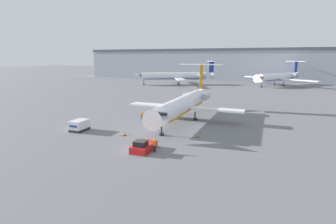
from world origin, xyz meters
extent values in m
plane|color=slate|center=(0.00, 0.00, 0.00)|extent=(600.00, 600.00, 0.00)
cube|color=#9EA3AD|center=(0.00, 120.00, 7.91)|extent=(180.00, 16.00, 15.83)
cube|color=#4C515B|center=(0.00, 120.00, 16.43)|extent=(180.00, 16.80, 1.20)
cylinder|color=white|center=(0.10, 18.12, 3.27)|extent=(3.40, 23.09, 3.23)
cone|color=white|center=(0.01, 5.29, 3.27)|extent=(3.25, 2.61, 3.23)
cube|color=black|center=(0.02, 6.32, 3.84)|extent=(2.75, 0.72, 0.44)
cone|color=white|center=(0.20, 31.43, 3.27)|extent=(2.93, 3.57, 2.91)
cube|color=orange|center=(0.10, 18.12, 2.23)|extent=(3.06, 20.78, 0.20)
cube|color=white|center=(6.76, 19.22, 2.55)|extent=(10.08, 2.57, 0.36)
cube|color=white|center=(-6.53, 19.32, 2.55)|extent=(10.08, 2.57, 0.36)
cylinder|color=#ADADB7|center=(2.48, 27.79, 3.68)|extent=(1.56, 2.72, 1.54)
cylinder|color=#ADADB7|center=(-2.13, 27.82, 3.68)|extent=(1.56, 2.72, 1.54)
cube|color=orange|center=(0.21, 32.14, 7.77)|extent=(0.26, 2.20, 5.76)
cube|color=white|center=(0.21, 32.14, 10.65)|extent=(10.39, 1.88, 0.20)
cylinder|color=black|center=(0.03, 7.58, 0.83)|extent=(0.24, 0.24, 1.66)
cylinder|color=black|center=(0.03, 7.58, 0.20)|extent=(0.80, 0.80, 0.40)
cylinder|color=black|center=(-1.98, 19.89, 0.83)|extent=(0.24, 0.24, 1.66)
cylinder|color=black|center=(-1.98, 19.89, 0.20)|extent=(0.80, 0.80, 0.40)
cylinder|color=black|center=(2.21, 19.86, 0.83)|extent=(0.24, 0.24, 1.66)
cylinder|color=black|center=(2.21, 19.86, 0.20)|extent=(0.80, 0.80, 0.40)
cube|color=#B21919|center=(0.45, 0.29, 0.46)|extent=(2.26, 4.12, 0.93)
cube|color=black|center=(0.45, -0.61, 1.28)|extent=(1.58, 1.48, 0.70)
cube|color=black|center=(0.45, 2.27, 0.32)|extent=(2.04, 0.30, 0.56)
cube|color=#232326|center=(-14.12, 5.08, 0.23)|extent=(2.20, 3.05, 0.45)
cube|color=silver|center=(-14.12, 5.08, 1.15)|extent=(2.20, 3.05, 1.40)
cube|color=navy|center=(-14.12, 3.54, 1.15)|extent=(1.54, 0.04, 0.36)
cube|color=#232838|center=(2.03, 0.27, 0.45)|extent=(0.32, 0.20, 0.90)
cube|color=orange|center=(2.03, 0.27, 1.25)|extent=(0.40, 0.24, 0.71)
sphere|color=tan|center=(2.03, 0.27, 1.74)|extent=(0.26, 0.26, 0.26)
cube|color=#232838|center=(-7.92, 16.48, 0.41)|extent=(0.32, 0.20, 0.82)
cube|color=orange|center=(-7.92, 16.48, 1.14)|extent=(0.40, 0.24, 0.65)
sphere|color=tan|center=(-7.92, 16.48, 1.59)|extent=(0.24, 0.24, 0.24)
cube|color=black|center=(-5.63, 5.40, 0.02)|extent=(0.66, 0.66, 0.04)
cone|color=orange|center=(-5.63, 5.40, 0.32)|extent=(0.47, 0.47, 0.56)
cube|color=black|center=(5.63, 8.67, 0.02)|extent=(0.53, 0.53, 0.04)
cone|color=orange|center=(5.63, 8.67, 0.38)|extent=(0.38, 0.38, 0.67)
cylinder|color=white|center=(18.78, 95.82, 3.82)|extent=(16.09, 22.19, 3.40)
cone|color=white|center=(11.41, 84.51, 3.82)|extent=(4.34, 4.14, 3.40)
cube|color=black|center=(12.01, 85.43, 4.41)|extent=(2.80, 2.16, 0.44)
cone|color=white|center=(26.42, 107.55, 3.82)|extent=(4.61, 4.81, 3.06)
cube|color=navy|center=(18.78, 95.82, 2.71)|extent=(14.48, 19.97, 0.20)
cube|color=white|center=(27.44, 91.62, 3.05)|extent=(14.91, 11.25, 0.36)
cube|color=white|center=(11.43, 102.05, 3.05)|extent=(14.91, 11.25, 0.36)
cylinder|color=#ADADB7|center=(26.52, 102.94, 4.24)|extent=(3.31, 3.61, 2.00)
cylinder|color=#ADADB7|center=(22.16, 105.78, 4.24)|extent=(3.31, 3.61, 2.00)
cube|color=navy|center=(26.83, 108.18, 8.02)|extent=(1.40, 1.97, 5.00)
cube|color=white|center=(26.83, 108.18, 10.52)|extent=(8.52, 6.42, 0.20)
cylinder|color=black|center=(12.70, 86.49, 1.06)|extent=(0.24, 0.24, 2.11)
cylinder|color=black|center=(12.70, 86.49, 0.20)|extent=(0.80, 0.80, 0.40)
cylinder|color=black|center=(17.91, 98.54, 1.06)|extent=(0.24, 0.24, 2.11)
cylinder|color=black|center=(17.91, 98.54, 0.20)|extent=(0.80, 0.80, 0.40)
cylinder|color=black|center=(21.62, 96.13, 1.06)|extent=(0.24, 0.24, 2.11)
cylinder|color=black|center=(21.62, 96.13, 0.20)|extent=(0.80, 0.80, 0.40)
cylinder|color=white|center=(-25.39, 83.99, 3.90)|extent=(27.95, 16.71, 3.35)
cone|color=white|center=(-39.78, 76.51, 3.90)|extent=(3.92, 4.21, 3.35)
cube|color=black|center=(-38.83, 77.00, 4.49)|extent=(1.93, 2.85, 0.44)
cone|color=white|center=(-10.55, 91.71, 3.90)|extent=(4.66, 4.37, 3.01)
cube|color=navy|center=(-25.39, 83.99, 2.81)|extent=(25.16, 15.04, 0.20)
cube|color=white|center=(-20.26, 77.37, 3.15)|extent=(8.91, 13.14, 0.36)
cube|color=white|center=(-27.88, 92.00, 3.15)|extent=(8.91, 13.14, 0.36)
cylinder|color=#ADADB7|center=(-13.11, 87.48, 4.32)|extent=(3.58, 3.16, 2.00)
cylinder|color=#ADADB7|center=(-15.49, 92.05, 4.32)|extent=(3.58, 3.16, 2.00)
cube|color=navy|center=(-9.90, 92.05, 8.08)|extent=(2.06, 1.23, 5.00)
cube|color=white|center=(-9.90, 92.05, 10.58)|extent=(5.75, 8.81, 0.20)
cylinder|color=black|center=(-37.71, 77.59, 1.11)|extent=(0.24, 0.24, 2.23)
cylinder|color=black|center=(-37.71, 77.59, 0.20)|extent=(0.80, 0.80, 0.40)
cylinder|color=black|center=(-24.54, 86.89, 1.11)|extent=(0.24, 0.24, 2.23)
cylinder|color=black|center=(-24.54, 86.89, 0.20)|extent=(0.80, 0.80, 0.40)
cylinder|color=black|center=(-22.53, 83.03, 1.11)|extent=(0.24, 0.24, 2.23)
cylinder|color=black|center=(-22.53, 83.03, 0.20)|extent=(0.80, 0.80, 0.40)
camera|label=1|loc=(15.56, -29.80, 12.31)|focal=28.00mm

